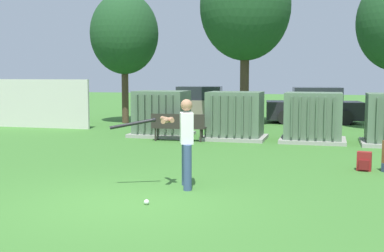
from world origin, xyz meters
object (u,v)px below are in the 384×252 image
object	(u,v)px
sports_ball	(147,202)
transformer_mid_east	(313,118)
transformer_mid_west	(235,116)
batter	(184,138)
parked_car_leftmost	(197,104)
parked_car_left_of_center	(314,106)
transformer_west	(162,114)
park_bench	(178,125)
backpack	(364,162)

from	to	relation	value
sports_ball	transformer_mid_east	bearing A→B (deg)	74.45
transformer_mid_west	transformer_mid_east	world-z (taller)	same
batter	parked_car_leftmost	bearing A→B (deg)	103.58
batter	parked_car_left_of_center	size ratio (longest dim) A/B	0.40
transformer_mid_west	transformer_west	bearing A→B (deg)	176.14
sports_ball	parked_car_leftmost	world-z (taller)	parked_car_leftmost
parked_car_leftmost	parked_car_left_of_center	size ratio (longest dim) A/B	1.00
batter	parked_car_leftmost	world-z (taller)	batter
sports_ball	transformer_mid_west	bearing A→B (deg)	90.67
park_bench	backpack	distance (m)	6.74
parked_car_leftmost	transformer_west	bearing A→B (deg)	-86.53
transformer_mid_west	parked_car_leftmost	xyz separation A→B (m)	(-3.10, 6.80, -0.04)
transformer_west	park_bench	size ratio (longest dim) A/B	1.15
sports_ball	batter	bearing A→B (deg)	79.76
backpack	sports_ball	bearing A→B (deg)	-132.30
batter	parked_car_leftmost	xyz separation A→B (m)	(-3.46, 14.31, -0.22)
parked_car_leftmost	parked_car_left_of_center	xyz separation A→B (m)	(5.53, -0.21, 0.00)
batter	sports_ball	size ratio (longest dim) A/B	19.33
transformer_mid_east	parked_car_left_of_center	xyz separation A→B (m)	(-0.16, 6.59, -0.04)
transformer_mid_east	batter	xyz separation A→B (m)	(-2.23, -7.52, 0.19)
transformer_west	parked_car_left_of_center	xyz separation A→B (m)	(5.13, 6.41, -0.04)
park_bench	transformer_mid_east	bearing A→B (deg)	13.46
sports_ball	parked_car_left_of_center	size ratio (longest dim) A/B	0.02
park_bench	backpack	world-z (taller)	park_bench
transformer_mid_west	parked_car_leftmost	size ratio (longest dim) A/B	0.48
sports_ball	park_bench	bearing A→B (deg)	102.94
batter	sports_ball	bearing A→B (deg)	-100.24
parked_car_left_of_center	batter	bearing A→B (deg)	-98.35
backpack	parked_car_left_of_center	world-z (taller)	parked_car_left_of_center
transformer_mid_east	sports_ball	distance (m)	9.29
transformer_west	backpack	distance (m)	8.26
backpack	parked_car_left_of_center	size ratio (longest dim) A/B	0.10
park_bench	parked_car_leftmost	size ratio (longest dim) A/B	0.42
sports_ball	backpack	size ratio (longest dim) A/B	0.20
sports_ball	transformer_west	bearing A→B (deg)	107.11
transformer_mid_east	batter	distance (m)	7.84
transformer_mid_west	parked_car_leftmost	bearing A→B (deg)	114.49
park_bench	transformer_mid_west	bearing A→B (deg)	30.96
park_bench	batter	xyz separation A→B (m)	(2.07, -6.49, 0.44)
transformer_mid_west	sports_ball	xyz separation A→B (m)	(0.10, -8.92, -0.74)
transformer_mid_west	sports_ball	distance (m)	8.95
transformer_mid_west	park_bench	size ratio (longest dim) A/B	1.15
park_bench	parked_car_leftmost	distance (m)	7.95
parked_car_left_of_center	backpack	bearing A→B (deg)	-82.66
backpack	parked_car_leftmost	xyz separation A→B (m)	(-6.99, 11.56, 0.54)
transformer_mid_west	parked_car_left_of_center	distance (m)	7.03
backpack	parked_car_left_of_center	xyz separation A→B (m)	(-1.46, 11.35, 0.54)
transformer_mid_west	park_bench	bearing A→B (deg)	-149.04
park_bench	parked_car_left_of_center	distance (m)	8.68
transformer_mid_west	batter	distance (m)	7.52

